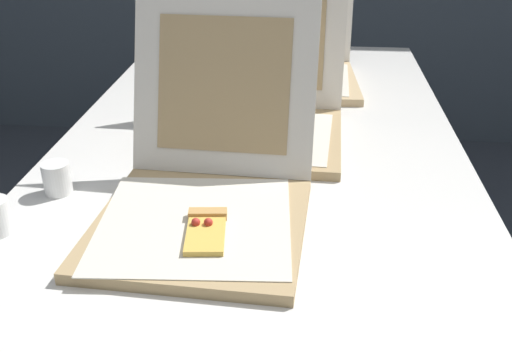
{
  "coord_description": "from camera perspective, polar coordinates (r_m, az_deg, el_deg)",
  "views": [
    {
      "loc": [
        0.11,
        -0.6,
        1.31
      ],
      "look_at": [
        0.02,
        0.43,
        0.78
      ],
      "focal_mm": 41.59,
      "sensor_mm": 36.0,
      "label": 1
    }
  ],
  "objects": [
    {
      "name": "pizza_box_middle",
      "position": [
        1.48,
        0.87,
        6.06
      ],
      "size": [
        0.4,
        0.44,
        0.4
      ],
      "rotation": [
        0.0,
        0.0,
        -0.04
      ],
      "color": "tan",
      "rests_on": "table"
    },
    {
      "name": "table",
      "position": [
        1.35,
        -0.24,
        -0.77
      ],
      "size": [
        0.98,
        2.15,
        0.72
      ],
      "color": "silver",
      "rests_on": "ground"
    },
    {
      "name": "cup_white_near_center",
      "position": [
        1.27,
        -18.6,
        -0.2
      ],
      "size": [
        0.06,
        0.06,
        0.07
      ],
      "primitive_type": "cylinder",
      "color": "white",
      "rests_on": "table"
    },
    {
      "name": "pizza_box_front",
      "position": [
        1.12,
        -4.89,
        -1.46
      ],
      "size": [
        0.41,
        0.53,
        0.38
      ],
      "rotation": [
        0.0,
        0.0,
        -0.06
      ],
      "color": "tan",
      "rests_on": "table"
    },
    {
      "name": "pizza_box_back",
      "position": [
        1.9,
        3.72,
        10.83
      ],
      "size": [
        0.4,
        0.43,
        0.4
      ],
      "rotation": [
        0.0,
        0.0,
        0.06
      ],
      "color": "tan",
      "rests_on": "table"
    }
  ]
}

